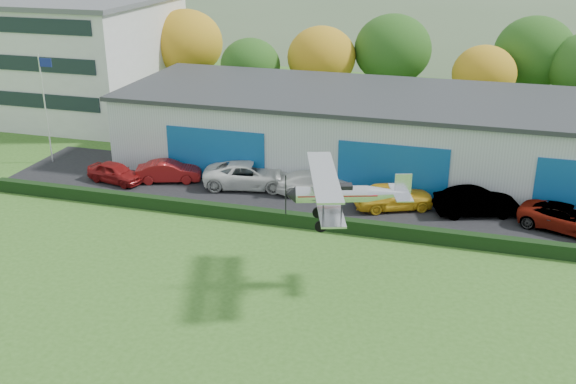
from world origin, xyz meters
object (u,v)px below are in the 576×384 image
(office_block, at_px, (53,55))
(car_6, at_px, (567,219))
(car_0, at_px, (115,173))
(car_1, at_px, (169,171))
(car_3, at_px, (314,183))
(car_5, at_px, (476,202))
(hangar, at_px, (405,132))
(car_2, at_px, (249,175))
(car_4, at_px, (393,196))
(biplane, at_px, (342,192))
(flagpole, at_px, (45,99))

(office_block, relative_size, car_6, 3.90)
(car_0, distance_m, car_1, 3.58)
(car_1, bearing_deg, car_3, -105.70)
(office_block, height_order, car_6, office_block)
(car_1, relative_size, car_5, 0.87)
(car_1, xyz_separation_m, car_6, (25.25, -0.87, 0.02))
(office_block, xyz_separation_m, car_0, (14.67, -15.47, -4.47))
(hangar, bearing_deg, car_2, -144.04)
(hangar, xyz_separation_m, car_1, (-14.93, -7.30, -1.89))
(car_2, relative_size, car_5, 1.21)
(car_2, relative_size, car_4, 1.25)
(office_block, height_order, biplane, office_block)
(flagpole, relative_size, car_5, 1.61)
(flagpole, distance_m, car_4, 25.62)
(flagpole, xyz_separation_m, car_6, (35.21, -2.19, -4.00))
(biplane, bearing_deg, car_5, 41.40)
(car_0, relative_size, car_5, 0.81)
(office_block, xyz_separation_m, car_1, (18.07, -14.32, -4.45))
(car_2, xyz_separation_m, car_5, (14.63, -0.54, -0.02))
(flagpole, bearing_deg, hangar, 13.51)
(car_0, xyz_separation_m, car_5, (23.63, 1.14, 0.13))
(office_block, height_order, car_0, office_block)
(hangar, xyz_separation_m, car_3, (-4.89, -6.73, -1.88))
(car_1, xyz_separation_m, car_3, (10.04, 0.57, 0.01))
(car_5, xyz_separation_m, car_6, (5.02, -0.86, -0.09))
(hangar, height_order, car_6, hangar)
(car_4, height_order, biplane, biplane)
(car_0, bearing_deg, car_4, -75.82)
(car_6, bearing_deg, hangar, 70.41)
(car_0, height_order, car_1, car_1)
(car_0, height_order, biplane, biplane)
(car_2, bearing_deg, biplane, -153.59)
(hangar, height_order, biplane, biplane)
(car_0, xyz_separation_m, car_4, (18.70, 0.70, 0.13))
(office_block, distance_m, flagpole, 15.33)
(hangar, bearing_deg, biplane, -92.71)
(car_5, bearing_deg, car_2, 69.24)
(car_3, xyz_separation_m, car_5, (10.19, -0.58, 0.10))
(car_2, xyz_separation_m, biplane, (8.49, -10.98, 3.96))
(office_block, height_order, car_2, office_block)
(office_block, relative_size, car_0, 5.08)
(flagpole, relative_size, car_2, 1.33)
(hangar, height_order, car_2, hangar)
(car_0, height_order, car_6, car_6)
(car_1, distance_m, car_6, 25.27)
(car_0, distance_m, car_6, 28.65)
(car_3, distance_m, car_6, 15.28)
(flagpole, height_order, biplane, flagpole)
(hangar, bearing_deg, office_block, 167.99)
(car_4, bearing_deg, car_6, -116.12)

